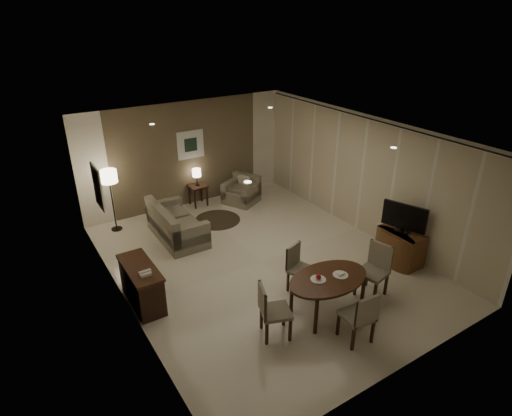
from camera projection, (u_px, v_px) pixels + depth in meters
room_shell at (251, 195)px, 8.55m from camera, size 5.50×7.00×2.70m
taupe_accent at (187, 154)px, 10.91m from camera, size 3.96×0.03×2.70m
curtain_wall at (362, 177)px, 9.56m from camera, size 0.08×6.70×2.58m
curtain_rod at (368, 118)px, 8.99m from camera, size 0.03×6.80×0.03m
art_back_frame at (190, 145)px, 10.83m from camera, size 0.72×0.03×0.72m
art_back_canvas at (191, 145)px, 10.82m from camera, size 0.34×0.01×0.34m
art_left_frame at (98, 187)px, 7.63m from camera, size 0.03×0.60×0.80m
art_left_canvas at (99, 187)px, 7.64m from camera, size 0.01×0.46×0.64m
downlight_nl at (248, 182)px, 5.63m from camera, size 0.10×0.10×0.01m
downlight_nr at (394, 148)px, 6.98m from camera, size 0.10×0.10×0.01m
downlight_fl at (152, 124)px, 8.37m from camera, size 0.10×0.10×0.01m
downlight_fr at (270, 108)px, 9.73m from camera, size 0.10×0.10×0.01m
console_desk at (142, 285)px, 7.46m from camera, size 0.48×1.20×0.75m
telephone at (145, 273)px, 7.05m from camera, size 0.20×0.14×0.09m
tv_cabinet at (400, 247)px, 8.70m from camera, size 0.48×0.90×0.70m
flat_tv at (404, 217)px, 8.40m from camera, size 0.36×0.85×0.60m
dining_table at (327, 295)px, 7.25m from camera, size 1.48×0.92×0.69m
chair_near at (357, 315)px, 6.59m from camera, size 0.50×0.50×0.94m
chair_far at (302, 270)px, 7.76m from camera, size 0.55×0.55×0.89m
chair_left at (276, 311)px, 6.68m from camera, size 0.58×0.58×0.94m
chair_right at (373, 272)px, 7.62m from camera, size 0.57×0.57×0.98m
plate_a at (318, 279)px, 7.05m from camera, size 0.26×0.26×0.02m
plate_b at (340, 275)px, 7.17m from camera, size 0.26×0.26×0.02m
fruit_apple at (318, 277)px, 7.03m from camera, size 0.09×0.09×0.09m
napkin at (341, 274)px, 7.16m from camera, size 0.12×0.08×0.03m
round_rug at (217, 220)px, 10.55m from camera, size 1.12×1.12×0.01m
sofa at (177, 222)px, 9.59m from camera, size 1.72×0.87×0.81m
armchair at (241, 190)px, 11.35m from camera, size 1.05×1.07×0.72m
side_table at (198, 195)px, 11.23m from camera, size 0.43×0.43×0.55m
table_lamp at (197, 176)px, 11.02m from camera, size 0.22×0.22×0.50m
floor_lamp at (112, 201)px, 9.79m from camera, size 0.38×0.38×1.48m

